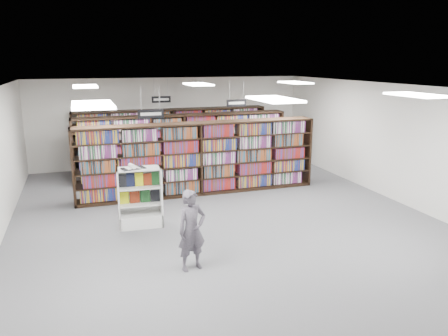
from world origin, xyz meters
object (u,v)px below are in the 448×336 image
object	(u,v)px
endcap_display	(140,206)
shopper	(192,230)
bookshelf_row_near	(199,159)
open_book	(133,167)

from	to	relation	value
endcap_display	shopper	distance (m)	2.62
bookshelf_row_near	endcap_display	world-z (taller)	bookshelf_row_near
open_book	shopper	world-z (taller)	shopper
bookshelf_row_near	open_book	size ratio (longest dim) A/B	11.90
bookshelf_row_near	open_book	world-z (taller)	bookshelf_row_near
endcap_display	open_book	bearing A→B (deg)	-154.17
shopper	open_book	bearing A→B (deg)	93.43
shopper	bookshelf_row_near	bearing A→B (deg)	59.82
endcap_display	open_book	xyz separation A→B (m)	(-0.14, -0.06, 0.97)
bookshelf_row_near	endcap_display	size ratio (longest dim) A/B	4.95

